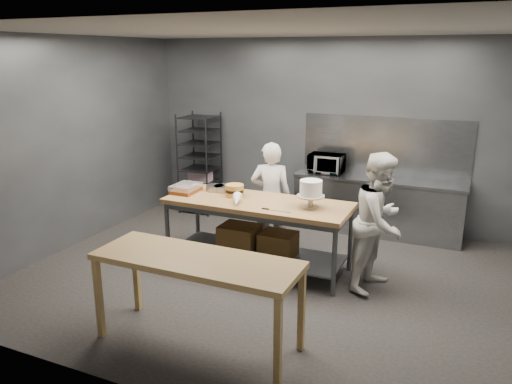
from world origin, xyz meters
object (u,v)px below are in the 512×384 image
at_px(chef_right, 380,222).
at_px(microwave, 326,163).
at_px(work_table, 257,226).
at_px(near_counter, 197,266).
at_px(frosted_cake_stand, 311,190).
at_px(layer_cake, 235,190).
at_px(speed_rack, 200,164).
at_px(chef_behind, 271,197).

distance_m(chef_right, microwave, 2.27).
distance_m(work_table, chef_right, 1.58).
bearing_deg(near_counter, work_table, 96.48).
bearing_deg(microwave, frosted_cake_stand, -79.03).
bearing_deg(microwave, chef_right, -57.23).
bearing_deg(chef_right, near_counter, 159.75).
distance_m(near_counter, layer_cake, 2.04).
relative_size(near_counter, speed_rack, 1.14).
height_order(speed_rack, chef_right, speed_rack).
distance_m(speed_rack, microwave, 2.29).
bearing_deg(near_counter, layer_cake, 106.23).
height_order(microwave, frosted_cake_stand, frosted_cake_stand).
height_order(near_counter, microwave, microwave).
xyz_separation_m(chef_right, microwave, (-1.22, 1.90, 0.22)).
relative_size(near_counter, microwave, 3.69).
bearing_deg(near_counter, speed_rack, 119.85).
bearing_deg(chef_right, frosted_cake_stand, 109.09).
relative_size(speed_rack, chef_right, 1.05).
distance_m(near_counter, microwave, 3.85).
bearing_deg(layer_cake, speed_rack, 131.29).
height_order(speed_rack, layer_cake, speed_rack).
height_order(frosted_cake_stand, layer_cake, frosted_cake_stand).
height_order(work_table, frosted_cake_stand, frosted_cake_stand).
xyz_separation_m(near_counter, speed_rack, (-2.16, 3.76, 0.04)).
relative_size(chef_behind, chef_right, 0.95).
distance_m(near_counter, speed_rack, 4.34).
bearing_deg(speed_rack, work_table, -44.07).
distance_m(microwave, frosted_cake_stand, 2.00).
relative_size(microwave, frosted_cake_stand, 1.56).
distance_m(chef_right, frosted_cake_stand, 0.90).
xyz_separation_m(near_counter, layer_cake, (-0.57, 1.95, 0.19)).
bearing_deg(work_table, frosted_cake_stand, -0.27).
bearing_deg(frosted_cake_stand, chef_behind, 140.83).
distance_m(work_table, layer_cake, 0.56).
relative_size(chef_behind, microwave, 2.91).
height_order(near_counter, frosted_cake_stand, frosted_cake_stand).
bearing_deg(chef_right, microwave, 47.32).
height_order(work_table, speed_rack, speed_rack).
bearing_deg(chef_behind, near_counter, 81.97).
bearing_deg(microwave, chef_behind, -107.11).
height_order(chef_right, microwave, chef_right).
relative_size(work_table, chef_right, 1.44).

